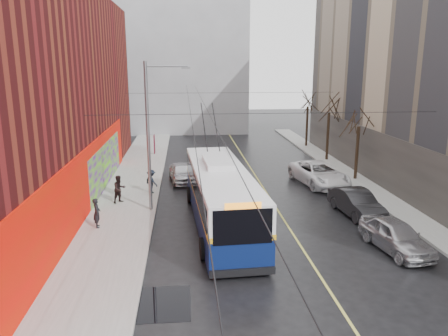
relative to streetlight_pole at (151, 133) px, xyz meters
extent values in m
plane|color=black|center=(6.14, -10.00, -4.85)|extent=(140.00, 140.00, 0.00)
cube|color=gray|center=(-1.86, 2.00, -4.77)|extent=(4.00, 60.00, 0.15)
cube|color=gray|center=(15.14, 2.00, -4.77)|extent=(2.00, 60.00, 0.15)
cube|color=#BFB74C|center=(7.64, 4.00, -4.84)|extent=(0.12, 50.00, 0.01)
cube|color=#5F1314|center=(-9.86, 4.00, 2.15)|extent=(12.00, 36.00, 14.00)
cube|color=red|center=(-3.82, 0.00, -2.85)|extent=(0.08, 28.00, 4.00)
cube|color=#6905A6|center=(-3.78, 6.00, -3.25)|extent=(0.06, 12.00, 3.20)
cube|color=#4C4742|center=(16.11, 4.00, -2.85)|extent=(0.06, 36.00, 4.00)
cube|color=gray|center=(0.14, 35.00, 4.15)|extent=(20.00, 12.00, 18.00)
cylinder|color=slate|center=(-0.16, 0.00, -0.35)|extent=(0.20, 0.20, 9.00)
cube|color=maroon|center=(0.19, 0.00, -0.65)|extent=(0.04, 0.60, 1.10)
cylinder|color=slate|center=(1.04, 0.00, 3.85)|extent=(2.40, 0.10, 0.10)
cube|color=slate|center=(2.14, 0.00, 3.75)|extent=(0.50, 0.22, 0.12)
cylinder|color=black|center=(2.34, 5.00, 1.35)|extent=(0.02, 60.00, 0.02)
cylinder|color=black|center=(3.34, 5.00, 1.35)|extent=(0.02, 60.00, 0.02)
cylinder|color=black|center=(6.14, -4.00, 1.55)|extent=(18.00, 0.02, 0.02)
cylinder|color=black|center=(6.14, 12.00, 1.55)|extent=(18.00, 0.02, 0.02)
cylinder|color=black|center=(15.14, 6.00, -2.75)|extent=(0.24, 0.24, 4.20)
cylinder|color=black|center=(15.14, 13.00, -2.61)|extent=(0.24, 0.24, 4.48)
cylinder|color=black|center=(15.14, 20.00, -2.66)|extent=(0.24, 0.24, 4.37)
cube|color=black|center=(1.10, -10.75, -4.84)|extent=(1.96, 2.59, 0.01)
ellipsoid|color=slate|center=(2.61, 0.16, 1.68)|extent=(0.44, 0.20, 0.12)
ellipsoid|color=slate|center=(4.63, -0.59, 3.45)|extent=(0.44, 0.20, 0.12)
ellipsoid|color=slate|center=(1.16, 2.02, 2.23)|extent=(0.44, 0.20, 0.12)
cube|color=#091644|center=(3.90, -2.73, -3.82)|extent=(3.54, 13.06, 1.61)
cube|color=silver|center=(3.90, -2.73, -2.32)|extent=(3.54, 13.06, 1.40)
cube|color=gold|center=(3.90, -2.73, -3.02)|extent=(3.59, 13.11, 0.24)
cube|color=black|center=(4.28, -9.19, -2.48)|extent=(2.47, 0.19, 1.51)
cube|color=black|center=(3.53, 3.73, -2.48)|extent=(2.47, 0.19, 1.29)
cube|color=black|center=(2.48, -2.81, -2.42)|extent=(0.73, 11.83, 1.08)
cube|color=black|center=(5.32, -2.65, -2.42)|extent=(0.73, 11.83, 1.08)
cube|color=silver|center=(3.84, -1.66, -1.46)|extent=(1.69, 3.31, 0.32)
cube|color=black|center=(4.28, -9.23, -4.47)|extent=(2.80, 0.29, 0.32)
cylinder|color=black|center=(2.75, -7.11, -4.31)|extent=(0.38, 1.09, 1.08)
cylinder|color=black|center=(5.55, -6.95, -4.31)|extent=(0.38, 1.09, 1.08)
cylinder|color=black|center=(2.25, 1.49, -4.31)|extent=(0.38, 1.09, 1.08)
cylinder|color=black|center=(5.05, 1.65, -4.31)|extent=(0.38, 1.09, 1.08)
cylinder|color=black|center=(3.24, 2.08, 0.11)|extent=(0.28, 3.74, 2.65)
cylinder|color=black|center=(4.00, 2.13, 0.11)|extent=(0.28, 3.74, 2.65)
imported|color=#AEADB2|center=(12.06, -6.88, -4.09)|extent=(2.44, 4.69, 1.52)
imported|color=#252527|center=(12.10, -1.82, -4.08)|extent=(2.15, 4.81, 1.53)
imported|color=white|center=(11.94, 5.07, -4.01)|extent=(3.79, 6.43, 1.68)
imported|color=silver|center=(1.68, 6.80, -4.13)|extent=(2.23, 4.37, 1.43)
imported|color=black|center=(-2.85, -2.80, -3.88)|extent=(0.49, 0.66, 1.63)
imported|color=black|center=(-2.24, 1.51, -3.81)|extent=(1.10, 1.08, 1.78)
imported|color=black|center=(-0.36, 3.51, -3.88)|extent=(1.17, 1.19, 1.64)
camera|label=1|loc=(2.00, -25.76, 4.01)|focal=35.00mm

